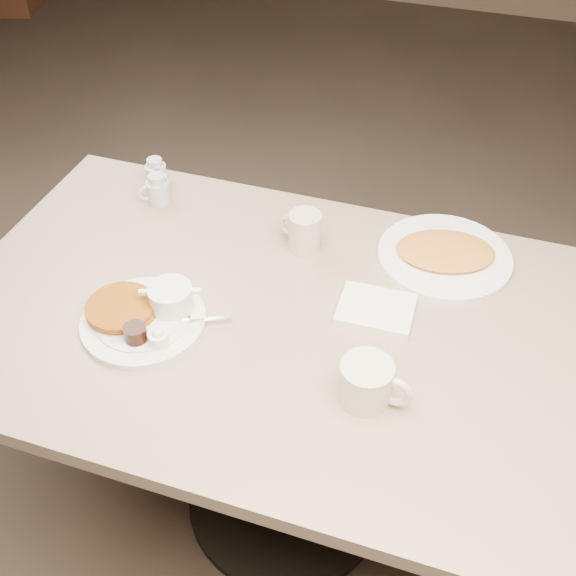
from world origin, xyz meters
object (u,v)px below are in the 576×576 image
(main_plate, at_px, (145,313))
(hash_plate, at_px, (445,254))
(diner_table, at_px, (285,369))
(creamer_left, at_px, (158,190))
(coffee_mug_near, at_px, (368,382))
(coffee_mug_far, at_px, (304,232))
(creamer_right, at_px, (156,173))

(main_plate, relative_size, hash_plate, 0.92)
(diner_table, bearing_deg, creamer_left, 145.94)
(diner_table, bearing_deg, coffee_mug_near, -35.91)
(coffee_mug_far, bearing_deg, main_plate, -125.88)
(main_plate, height_order, hash_plate, main_plate)
(coffee_mug_near, distance_m, coffee_mug_far, 0.47)
(main_plate, xyz_separation_m, coffee_mug_far, (0.25, 0.34, 0.03))
(diner_table, bearing_deg, coffee_mug_far, 97.82)
(main_plate, relative_size, creamer_left, 4.24)
(coffee_mug_far, xyz_separation_m, hash_plate, (0.33, 0.07, -0.04))
(diner_table, distance_m, creamer_left, 0.58)
(diner_table, distance_m, creamer_right, 0.65)
(creamer_left, distance_m, hash_plate, 0.75)
(coffee_mug_far, height_order, hash_plate, coffee_mug_far)
(coffee_mug_far, bearing_deg, coffee_mug_near, -57.79)
(coffee_mug_far, relative_size, creamer_left, 1.43)
(main_plate, distance_m, creamer_right, 0.52)
(creamer_left, xyz_separation_m, hash_plate, (0.75, 0.00, -0.02))
(coffee_mug_far, height_order, creamer_right, coffee_mug_far)
(creamer_left, height_order, hash_plate, creamer_left)
(main_plate, xyz_separation_m, hash_plate, (0.58, 0.41, -0.01))
(main_plate, distance_m, creamer_left, 0.44)
(coffee_mug_near, height_order, creamer_left, coffee_mug_near)
(creamer_right, bearing_deg, diner_table, -37.40)
(main_plate, xyz_separation_m, coffee_mug_near, (0.50, -0.06, 0.02))
(coffee_mug_near, relative_size, coffee_mug_far, 1.25)
(hash_plate, bearing_deg, creamer_right, 174.98)
(main_plate, distance_m, hash_plate, 0.71)
(creamer_right, bearing_deg, coffee_mug_near, -36.95)
(coffee_mug_near, bearing_deg, creamer_right, 143.05)
(creamer_right, bearing_deg, creamer_left, -60.72)
(coffee_mug_near, height_order, hash_plate, coffee_mug_near)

